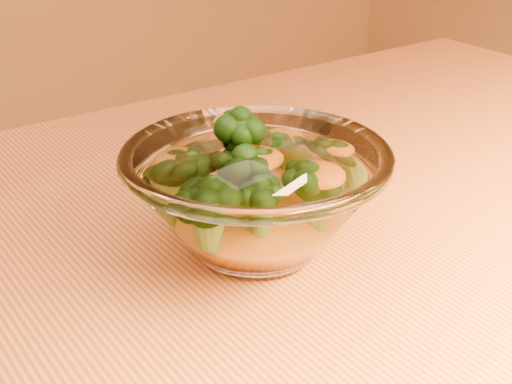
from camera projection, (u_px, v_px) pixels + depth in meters
table at (299, 384)px, 0.54m from camera, size 1.20×0.80×0.75m
glass_bowl at (256, 197)px, 0.51m from camera, size 0.19×0.19×0.09m
cheese_sauce at (256, 219)px, 0.52m from camera, size 0.10×0.10×0.03m
broccoli_heap at (249, 177)px, 0.51m from camera, size 0.15×0.11×0.08m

